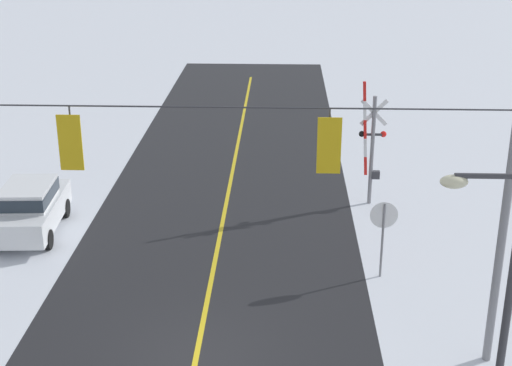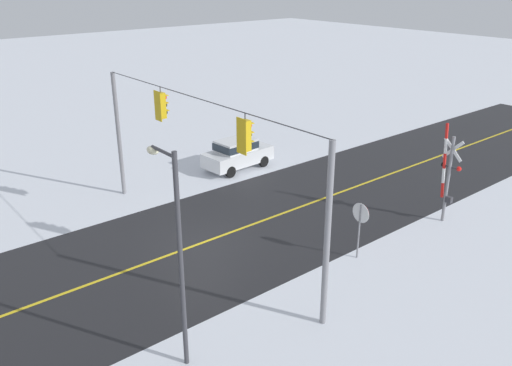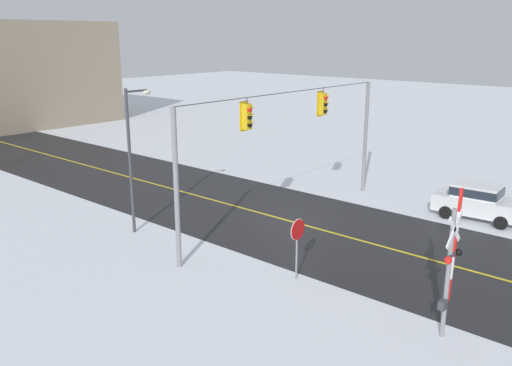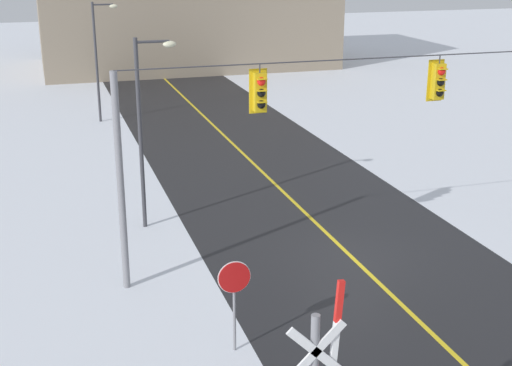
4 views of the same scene
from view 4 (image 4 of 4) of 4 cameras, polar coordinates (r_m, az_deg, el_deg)
The scene contains 8 objects.
ground_plane at distance 22.40m, azimuth 7.71°, elevation -5.94°, with size 160.00×160.00×0.00m, color silver.
road_asphalt at distance 27.55m, azimuth 2.53°, elevation -1.02°, with size 9.00×80.00×0.01m, color black.
lane_centre_line at distance 27.54m, azimuth 2.53°, elevation -1.01°, with size 0.14×72.00×0.01m, color gold.
signal_span at distance 21.01m, azimuth 7.99°, elevation 4.21°, with size 14.20×0.47×6.22m.
stop_sign at distance 16.58m, azimuth -1.77°, elevation -8.38°, with size 0.80×0.09×2.35m.
streetlamp_near at distance 23.69m, azimuth -8.94°, elevation 5.38°, with size 1.39×0.28×6.50m.
streetlamp_far at distance 39.71m, azimuth -12.57°, elevation 10.43°, with size 1.39×0.28×6.50m.
building_distant at distance 59.07m, azimuth -5.87°, elevation 14.35°, with size 22.84×12.53×10.00m, color gray.
Camera 4 is at (-8.83, -18.41, 9.22)m, focal length 49.30 mm.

